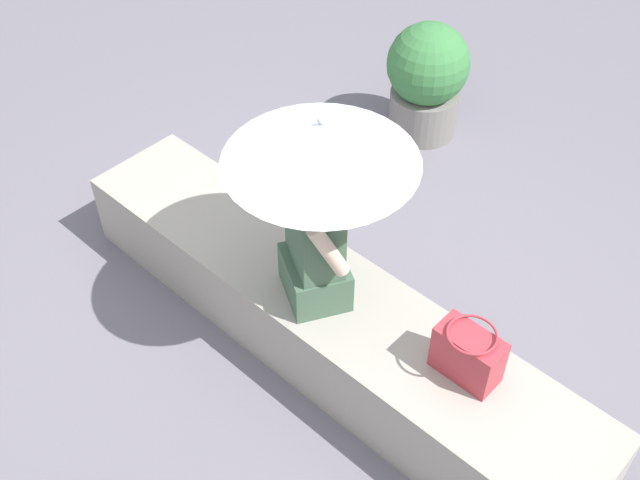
% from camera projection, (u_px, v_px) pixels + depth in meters
% --- Properties ---
extents(ground_plane, '(14.00, 14.00, 0.00)m').
position_uv_depth(ground_plane, '(324.00, 346.00, 4.17)').
color(ground_plane, slate).
extents(stone_bench, '(3.08, 0.60, 0.45)m').
position_uv_depth(stone_bench, '(325.00, 319.00, 4.01)').
color(stone_bench, '#A8A093').
rests_on(stone_bench, ground).
extents(person_seated, '(0.51, 0.41, 0.90)m').
position_uv_depth(person_seated, '(315.00, 235.00, 3.57)').
color(person_seated, '#47664C').
rests_on(person_seated, stone_bench).
extents(parasol, '(0.87, 0.87, 1.00)m').
position_uv_depth(parasol, '(321.00, 143.00, 3.28)').
color(parasol, '#B7B7BC').
rests_on(parasol, stone_bench).
extents(handbag_black, '(0.30, 0.22, 0.27)m').
position_uv_depth(handbag_black, '(468.00, 354.00, 3.41)').
color(handbag_black, '#B2333D').
rests_on(handbag_black, stone_bench).
extents(planter_near, '(0.55, 0.55, 0.81)m').
position_uv_depth(planter_near, '(427.00, 78.00, 5.25)').
color(planter_near, gray).
rests_on(planter_near, ground).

